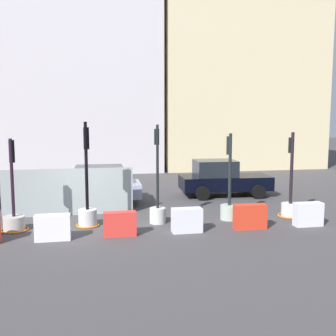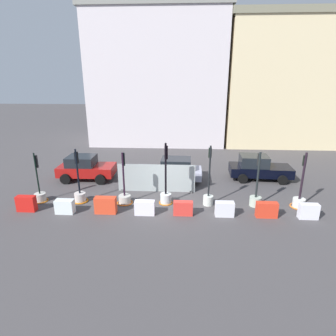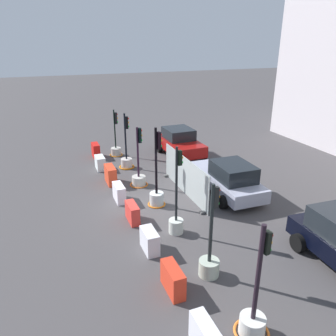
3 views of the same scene
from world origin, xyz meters
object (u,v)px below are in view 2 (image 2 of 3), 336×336
at_px(traffic_light_6, 299,199).
at_px(construction_barrier_1, 65,207).
at_px(traffic_light_2, 125,195).
at_px(construction_barrier_5, 225,209).
at_px(traffic_light_3, 166,193).
at_px(construction_barrier_4, 183,208).
at_px(construction_barrier_2, 106,205).
at_px(traffic_light_1, 80,194).
at_px(construction_barrier_0, 26,204).
at_px(construction_barrier_7, 309,211).
at_px(construction_barrier_6, 267,210).
at_px(car_red_compact, 86,168).
at_px(traffic_light_0, 40,194).
at_px(car_silver_hatchback, 171,170).
at_px(car_black_sedan, 258,168).
at_px(traffic_light_5, 256,196).
at_px(traffic_light_4, 208,193).
at_px(construction_barrier_3, 145,208).

relative_size(traffic_light_6, construction_barrier_1, 3.27).
xyz_separation_m(traffic_light_2, construction_barrier_5, (5.58, -1.27, -0.09)).
xyz_separation_m(traffic_light_3, construction_barrier_4, (1.01, -1.41, -0.27)).
bearing_deg(construction_barrier_2, traffic_light_1, 144.45).
height_order(traffic_light_1, construction_barrier_0, traffic_light_1).
bearing_deg(construction_barrier_7, construction_barrier_6, 178.87).
distance_m(traffic_light_1, construction_barrier_6, 10.50).
bearing_deg(construction_barrier_4, car_red_compact, 143.81).
bearing_deg(traffic_light_0, construction_barrier_4, -8.58).
distance_m(traffic_light_6, car_silver_hatchback, 8.28).
bearing_deg(traffic_light_1, car_red_compact, 103.71).
xyz_separation_m(construction_barrier_2, construction_barrier_5, (6.35, 0.02, -0.06)).
distance_m(construction_barrier_1, car_silver_hatchback, 7.53).
bearing_deg(construction_barrier_2, construction_barrier_6, 0.10).
relative_size(construction_barrier_4, car_black_sedan, 0.24).
relative_size(traffic_light_5, construction_barrier_0, 3.13).
xyz_separation_m(traffic_light_4, construction_barrier_7, (5.05, -1.37, -0.28)).
bearing_deg(traffic_light_3, car_black_sedan, 34.85).
bearing_deg(traffic_light_3, car_silver_hatchback, 88.04).
xyz_separation_m(traffic_light_5, construction_barrier_3, (-6.15, -1.42, -0.20)).
height_order(construction_barrier_7, car_red_compact, car_red_compact).
distance_m(traffic_light_0, car_black_sedan, 14.50).
xyz_separation_m(traffic_light_5, construction_barrier_6, (0.26, -1.34, -0.18)).
bearing_deg(construction_barrier_2, construction_barrier_3, -1.68).
xyz_separation_m(traffic_light_6, car_black_sedan, (-1.19, 4.51, 0.33)).
relative_size(construction_barrier_1, construction_barrier_4, 0.95).
height_order(traffic_light_3, construction_barrier_4, traffic_light_3).
height_order(construction_barrier_7, car_silver_hatchback, car_silver_hatchback).
distance_m(construction_barrier_0, construction_barrier_1, 2.20).
xyz_separation_m(traffic_light_1, construction_barrier_3, (4.01, -1.41, -0.11)).
distance_m(traffic_light_2, traffic_light_6, 9.91).
height_order(traffic_light_3, traffic_light_5, traffic_light_3).
bearing_deg(construction_barrier_2, traffic_light_2, 59.37).
xyz_separation_m(traffic_light_5, traffic_light_6, (2.41, -0.04, -0.09)).
bearing_deg(construction_barrier_3, car_red_compact, 133.66).
xyz_separation_m(traffic_light_4, construction_barrier_6, (2.93, -1.33, -0.28)).
xyz_separation_m(traffic_light_4, construction_barrier_4, (-1.43, -1.34, -0.31)).
distance_m(construction_barrier_3, car_red_compact, 7.16).
height_order(traffic_light_0, construction_barrier_1, traffic_light_0).
bearing_deg(car_silver_hatchback, traffic_light_5, -36.30).
bearing_deg(construction_barrier_4, traffic_light_2, 159.20).
relative_size(traffic_light_0, construction_barrier_6, 2.72).
bearing_deg(car_silver_hatchback, construction_barrier_2, -123.11).
xyz_separation_m(construction_barrier_3, car_silver_hatchback, (1.16, 5.09, 0.40)).
xyz_separation_m(traffic_light_6, construction_barrier_3, (-8.56, -1.38, -0.11)).
bearing_deg(car_red_compact, traffic_light_0, -110.85).
relative_size(traffic_light_1, car_black_sedan, 0.73).
distance_m(traffic_light_3, car_black_sedan, 7.72).
height_order(traffic_light_1, traffic_light_3, traffic_light_3).
bearing_deg(construction_barrier_3, traffic_light_5, 13.03).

